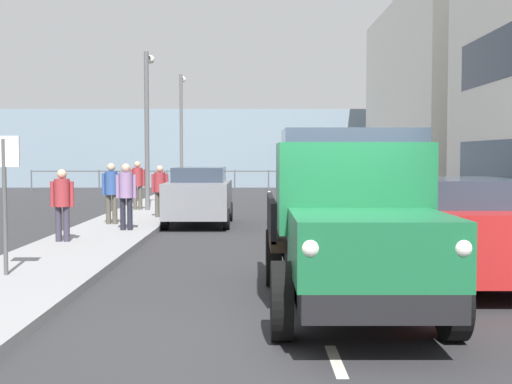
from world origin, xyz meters
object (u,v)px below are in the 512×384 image
object	(u,v)px
truck_vintage_green	(351,225)
pedestrian_couple_b	(111,188)
car_silver_kerbside_1	(388,204)
street_sign	(4,180)
lamp_post_promenade	(148,114)
pedestrian_with_bag	(126,191)
pedestrian_couple_a	(62,199)
car_black_kerbside_2	(357,192)
pedestrian_by_lamp	(160,187)
lamp_post_far	(182,122)
pedestrian_in_dark_coat	(138,181)
car_red_kerbside_near	(459,229)
car_grey_oppositeside_0	(199,195)

from	to	relation	value
truck_vintage_green	pedestrian_couple_b	world-z (taller)	truck_vintage_green
car_silver_kerbside_1	street_sign	size ratio (longest dim) A/B	1.84
lamp_post_promenade	pedestrian_with_bag	bearing A→B (deg)	94.09
pedestrian_couple_a	car_black_kerbside_2	bearing A→B (deg)	-138.77
pedestrian_couple_b	lamp_post_promenade	bearing A→B (deg)	-92.52
pedestrian_by_lamp	lamp_post_far	bearing A→B (deg)	-86.64
pedestrian_couple_a	lamp_post_far	bearing A→B (deg)	-91.56
car_black_kerbside_2	lamp_post_far	size ratio (longest dim) A/B	0.75
pedestrian_couple_a	pedestrian_in_dark_coat	size ratio (longest dim) A/B	0.95
car_red_kerbside_near	pedestrian_with_bag	size ratio (longest dim) A/B	2.39
car_black_kerbside_2	pedestrian_couple_b	xyz separation A→B (m)	(7.31, 2.87, 0.26)
pedestrian_in_dark_coat	street_sign	world-z (taller)	street_sign
pedestrian_with_bag	street_sign	size ratio (longest dim) A/B	0.76
pedestrian_couple_a	pedestrian_by_lamp	world-z (taller)	pedestrian_couple_a
car_red_kerbside_near	pedestrian_in_dark_coat	distance (m)	15.05
truck_vintage_green	car_red_kerbside_near	xyz separation A→B (m)	(-2.03, -2.00, -0.28)
pedestrian_by_lamp	pedestrian_couple_b	bearing A→B (deg)	63.26
lamp_post_far	truck_vintage_green	bearing A→B (deg)	100.90
car_grey_oppositeside_0	pedestrian_with_bag	bearing A→B (deg)	57.92
pedestrian_with_bag	pedestrian_by_lamp	world-z (taller)	pedestrian_with_bag
pedestrian_in_dark_coat	street_sign	xyz separation A→B (m)	(-0.11, 13.04, 0.52)
car_silver_kerbside_1	street_sign	world-z (taller)	street_sign
car_silver_kerbside_1	pedestrian_in_dark_coat	world-z (taller)	pedestrian_in_dark_coat
pedestrian_couple_b	pedestrian_by_lamp	xyz separation A→B (m)	(-1.07, -2.11, -0.06)
car_black_kerbside_2	pedestrian_couple_a	xyz separation A→B (m)	(7.61, 6.67, 0.20)
car_silver_kerbside_1	pedestrian_with_bag	world-z (taller)	pedestrian_with_bag
lamp_post_far	car_red_kerbside_near	bearing A→B (deg)	106.31
lamp_post_promenade	pedestrian_couple_a	bearing A→B (deg)	86.65
pedestrian_couple_b	car_grey_oppositeside_0	bearing A→B (deg)	-153.84
pedestrian_couple_a	car_red_kerbside_near	bearing A→B (deg)	150.82
pedestrian_with_bag	pedestrian_couple_b	size ratio (longest dim) A/B	1.01
pedestrian_couple_a	pedestrian_couple_b	world-z (taller)	pedestrian_couple_b
street_sign	pedestrian_in_dark_coat	bearing A→B (deg)	-89.51
pedestrian_by_lamp	pedestrian_in_dark_coat	xyz separation A→B (m)	(1.20, -2.90, 0.07)
car_red_kerbside_near	street_sign	xyz separation A→B (m)	(7.33, -0.04, 0.79)
car_grey_oppositeside_0	lamp_post_promenade	distance (m)	5.21
truck_vintage_green	car_red_kerbside_near	distance (m)	2.87
truck_vintage_green	pedestrian_with_bag	world-z (taller)	truck_vintage_green
car_silver_kerbside_1	pedestrian_couple_b	world-z (taller)	pedestrian_couple_b
truck_vintage_green	pedestrian_couple_a	size ratio (longest dim) A/B	3.48
car_silver_kerbside_1	pedestrian_couple_a	distance (m)	7.76
car_red_kerbside_near	pedestrian_by_lamp	size ratio (longest dim) A/B	2.55
truck_vintage_green	car_grey_oppositeside_0	world-z (taller)	truck_vintage_green
pedestrian_in_dark_coat	car_red_kerbside_near	bearing A→B (deg)	119.67
pedestrian_with_bag	street_sign	world-z (taller)	street_sign
street_sign	lamp_post_promenade	bearing A→B (deg)	-91.07
car_grey_oppositeside_0	lamp_post_far	bearing A→B (deg)	-81.92
car_grey_oppositeside_0	pedestrian_couple_b	size ratio (longest dim) A/B	2.30
car_grey_oppositeside_0	lamp_post_promenade	world-z (taller)	lamp_post_promenade
car_grey_oppositeside_0	lamp_post_promenade	xyz separation A→B (m)	(2.14, -3.95, 2.63)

